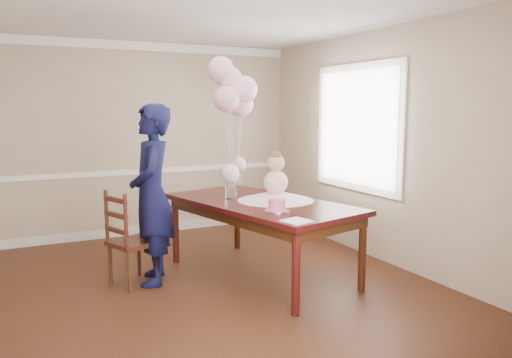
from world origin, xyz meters
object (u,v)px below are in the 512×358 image
Objects in this scene: woman at (152,195)px; birthday_cake at (277,205)px; dining_table_top at (261,204)px; dining_chair_seat at (134,243)px.

birthday_cake is at bearing 66.08° from woman.
dining_table_top is 1.14m from woman.
dining_chair_seat is (-1.18, 0.87, -0.44)m from birthday_cake.
woman is (-1.08, 0.32, 0.13)m from dining_table_top.
birthday_cake is at bearing -113.96° from dining_table_top.
dining_table_top is 1.37m from dining_chair_seat.
woman reaches higher than dining_table_top.
dining_chair_seat is at bearing 143.80° from birthday_cake.
birthday_cake is 1.30m from woman.
dining_table_top is at bearing 90.19° from woman.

